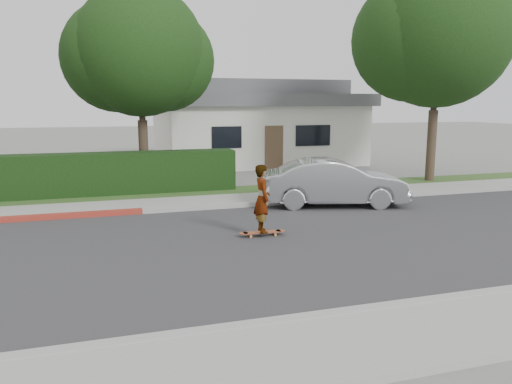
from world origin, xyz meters
TOP-DOWN VIEW (x-y plane):
  - ground at (0.00, 0.00)m, footprint 120.00×120.00m
  - road at (0.00, 0.00)m, footprint 60.00×8.00m
  - curb_near at (0.00, -4.10)m, footprint 60.00×0.20m
  - sidewalk_near at (0.00, -5.00)m, footprint 60.00×1.60m
  - curb_far at (0.00, 4.10)m, footprint 60.00×0.20m
  - sidewalk_far at (0.00, 5.00)m, footprint 60.00×1.60m
  - planting_strip at (0.00, 6.60)m, footprint 60.00×1.60m
  - hedge at (-3.00, 7.20)m, footprint 15.00×1.00m
  - tree_center at (1.49, 9.19)m, footprint 5.66×4.84m
  - tree_right at (12.49, 6.69)m, footprint 6.32×5.60m
  - house at (8.00, 16.00)m, footprint 10.60×8.60m
  - skateboard at (3.55, 0.70)m, footprint 1.15×0.27m
  - skateboarder at (3.55, 0.70)m, footprint 0.42×0.61m
  - car_silver at (6.81, 3.50)m, footprint 4.66×2.64m

SIDE VIEW (x-z plane):
  - ground at x=0.00m, z-range 0.00..0.00m
  - road at x=0.00m, z-range 0.00..0.01m
  - planting_strip at x=0.00m, z-range 0.00..0.10m
  - sidewalk_near at x=0.00m, z-range 0.00..0.12m
  - sidewalk_far at x=0.00m, z-range 0.00..0.12m
  - curb_near at x=0.00m, z-range 0.00..0.15m
  - curb_far at x=0.00m, z-range 0.00..0.15m
  - skateboard at x=3.55m, z-range 0.05..0.15m
  - car_silver at x=6.81m, z-range 0.00..1.45m
  - hedge at x=-3.00m, z-range 0.00..1.50m
  - skateboarder at x=3.55m, z-range 0.12..1.74m
  - house at x=8.00m, z-range -0.05..4.25m
  - tree_center at x=1.49m, z-range 1.18..8.62m
  - tree_right at x=12.49m, z-range 1.35..9.91m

